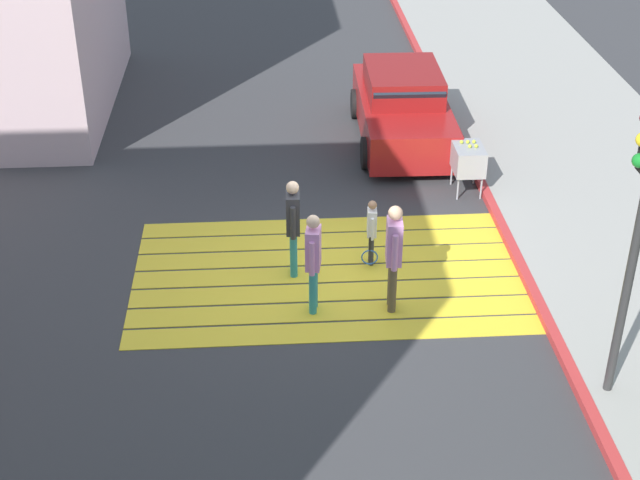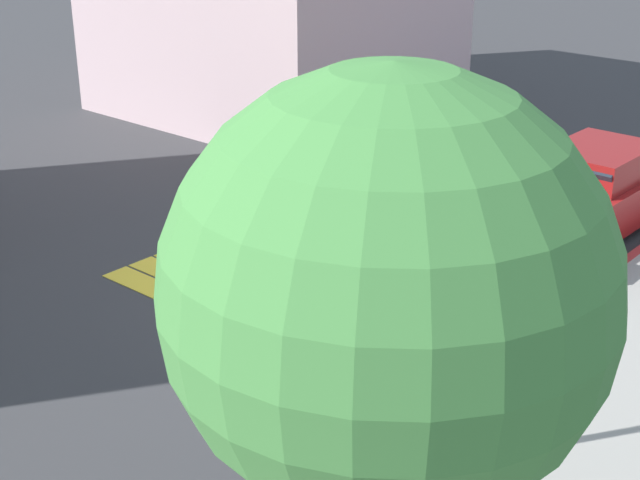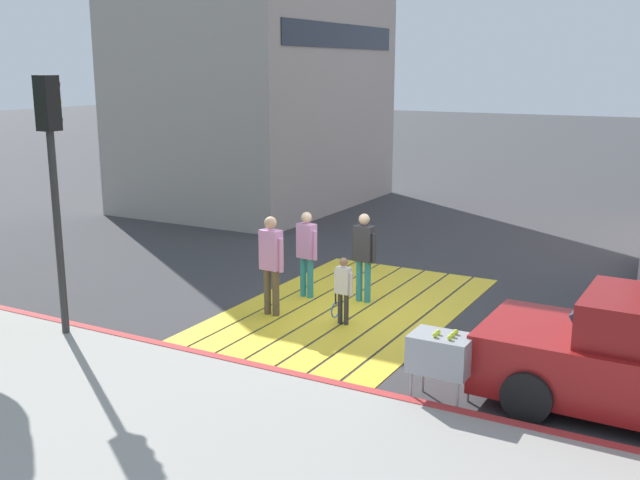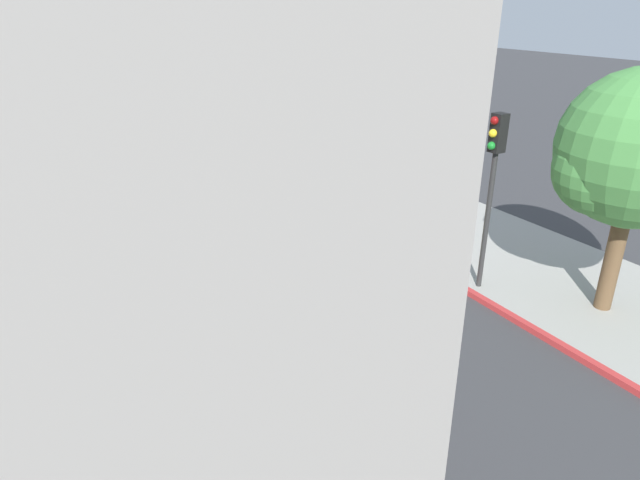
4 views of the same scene
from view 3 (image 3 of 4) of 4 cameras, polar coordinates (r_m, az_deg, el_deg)
ground_plane at (r=13.82m, az=2.11°, el=-5.32°), size 120.00×120.00×0.00m
crosswalk_stripes at (r=13.82m, az=2.11°, el=-5.30°), size 6.40×3.80×0.01m
sidewalk_west at (r=9.51m, az=-13.78°, el=-14.21°), size 4.80×40.00×0.12m
curb_painted at (r=11.17m, az=-5.54°, el=-9.61°), size 0.16×40.00×0.13m
building_far_north at (r=24.27m, az=-4.86°, el=14.00°), size 8.00×6.03×9.53m
traffic_light_corner at (r=12.37m, az=-19.73°, el=6.18°), size 0.39×0.28×4.24m
tennis_ball_cart at (r=10.02m, az=9.22°, el=-8.54°), size 0.56×0.80×1.02m
pedestrian_adult_lead at (r=13.24m, az=-3.75°, el=-1.41°), size 0.26×0.53×1.81m
pedestrian_adult_trailing at (r=14.26m, az=-1.03°, el=-0.63°), size 0.27×0.49×1.68m
pedestrian_adult_side at (r=13.99m, az=3.36°, el=-0.86°), size 0.23×0.50×1.71m
pedestrian_child_with_racket at (r=12.85m, az=1.76°, el=-3.65°), size 0.28×0.37×1.19m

